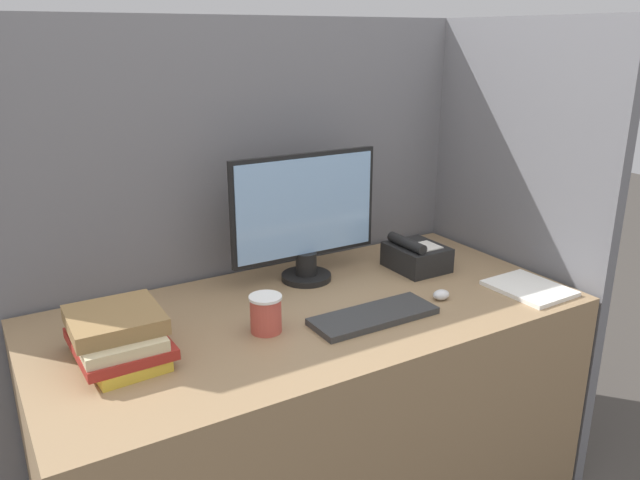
# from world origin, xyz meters

# --- Properties ---
(cubicle_panel_rear) EXTENTS (2.07, 0.04, 1.62)m
(cubicle_panel_rear) POSITION_xyz_m (0.00, 0.85, 0.81)
(cubicle_panel_rear) COLOR slate
(cubicle_panel_rear) RESTS_ON ground_plane
(cubicle_panel_right) EXTENTS (0.04, 0.87, 1.62)m
(cubicle_panel_right) POSITION_xyz_m (0.87, 0.44, 0.81)
(cubicle_panel_right) COLOR slate
(cubicle_panel_right) RESTS_ON ground_plane
(desk) EXTENTS (1.67, 0.81, 0.75)m
(desk) POSITION_xyz_m (0.00, 0.41, 0.38)
(desk) COLOR #937551
(desk) RESTS_ON ground_plane
(monitor) EXTENTS (0.54, 0.17, 0.44)m
(monitor) POSITION_xyz_m (0.10, 0.63, 0.97)
(monitor) COLOR black
(monitor) RESTS_ON desk
(keyboard) EXTENTS (0.39, 0.14, 0.02)m
(keyboard) POSITION_xyz_m (0.12, 0.25, 0.76)
(keyboard) COLOR #333333
(keyboard) RESTS_ON desk
(mouse) EXTENTS (0.06, 0.04, 0.03)m
(mouse) POSITION_xyz_m (0.39, 0.26, 0.77)
(mouse) COLOR silver
(mouse) RESTS_ON desk
(coffee_cup) EXTENTS (0.09, 0.09, 0.11)m
(coffee_cup) POSITION_xyz_m (-0.19, 0.34, 0.81)
(coffee_cup) COLOR #BF4C3F
(coffee_cup) RESTS_ON desk
(book_stack) EXTENTS (0.24, 0.29, 0.13)m
(book_stack) POSITION_xyz_m (-0.59, 0.40, 0.82)
(book_stack) COLOR gold
(book_stack) RESTS_ON desk
(desk_telephone) EXTENTS (0.17, 0.20, 0.12)m
(desk_telephone) POSITION_xyz_m (0.50, 0.51, 0.80)
(desk_telephone) COLOR black
(desk_telephone) RESTS_ON desk
(paper_pile) EXTENTS (0.21, 0.26, 0.01)m
(paper_pile) POSITION_xyz_m (0.69, 0.16, 0.76)
(paper_pile) COLOR white
(paper_pile) RESTS_ON desk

